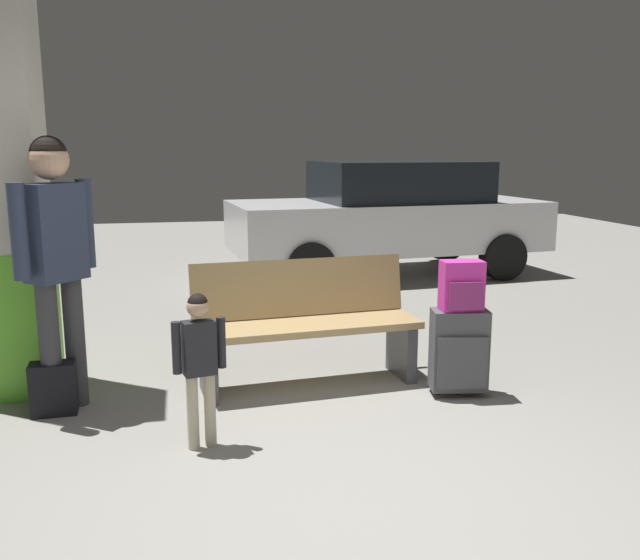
% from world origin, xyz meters
% --- Properties ---
extents(ground_plane, '(18.00, 18.00, 0.10)m').
position_xyz_m(ground_plane, '(0.00, 4.00, -0.05)').
color(ground_plane, gray).
extents(bench, '(1.64, 0.67, 0.89)m').
position_xyz_m(bench, '(0.13, 1.76, 0.44)').
color(bench, tan).
rests_on(bench, ground_plane).
extents(suitcase, '(0.41, 0.28, 0.60)m').
position_xyz_m(suitcase, '(1.12, 1.29, 0.32)').
color(suitcase, '#4C4C51').
rests_on(suitcase, ground_plane).
extents(backpack_bright, '(0.29, 0.21, 0.34)m').
position_xyz_m(backpack_bright, '(1.12, 1.29, 0.77)').
color(backpack_bright, '#D833A5').
rests_on(backpack_bright, suitcase).
extents(child, '(0.30, 0.18, 0.90)m').
position_xyz_m(child, '(-0.65, 0.80, 0.56)').
color(child, beige).
rests_on(child, ground_plane).
extents(adult, '(0.43, 0.48, 1.76)m').
position_xyz_m(adult, '(-1.50, 1.57, 1.09)').
color(adult, '#38383D').
rests_on(adult, ground_plane).
extents(backpack_dark_floor, '(0.29, 0.20, 0.34)m').
position_xyz_m(backpack_dark_floor, '(-1.57, 1.50, 0.17)').
color(backpack_dark_floor, black).
rests_on(backpack_dark_floor, ground_plane).
extents(parked_car_near, '(4.24, 2.09, 1.51)m').
position_xyz_m(parked_car_near, '(2.02, 5.77, 0.81)').
color(parked_car_near, silver).
rests_on(parked_car_near, ground_plane).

